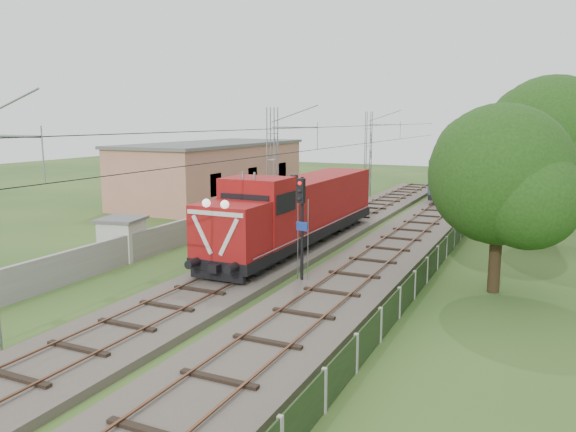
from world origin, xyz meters
The scene contains 15 objects.
ground centered at (0.00, 0.00, 0.00)m, with size 140.00×140.00×0.00m, color #27481B.
track_main centered at (0.00, 7.00, 0.18)m, with size 4.20×70.00×0.45m.
track_side centered at (5.00, 20.00, 0.18)m, with size 4.20×80.00×0.45m.
catenary centered at (-2.95, 12.00, 4.05)m, with size 3.31×70.00×8.00m.
boundary_wall centered at (-6.50, 12.00, 0.75)m, with size 0.25×40.00×1.50m, color #9E9E99.
station_building centered at (-15.00, 24.00, 2.63)m, with size 8.40×20.40×5.22m.
fence centered at (8.00, 3.00, 0.60)m, with size 0.12×32.00×1.20m.
locomotive centered at (0.00, 9.17, 2.27)m, with size 3.05×17.43×4.43m.
coach_rake centered at (5.00, 81.22, 2.41)m, with size 2.88×107.63×3.33m.
signal_post centered at (3.11, 2.64, 3.32)m, with size 0.53×0.42×4.84m.
relay_hut centered at (-7.40, 3.17, 1.11)m, with size 2.51×2.51×2.20m.
tree_a centered at (10.91, 5.41, 4.96)m, with size 6.14×5.84×7.95m.
tree_b centered at (12.67, 16.74, 6.11)m, with size 7.55×7.19×9.79m.
tree_c centered at (9.98, 30.90, 5.53)m, with size 6.84×6.52×8.87m.
tree_d centered at (14.55, 46.18, 5.76)m, with size 7.12×6.78×9.23m.
Camera 1 is at (12.72, -19.17, 7.27)m, focal length 35.00 mm.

